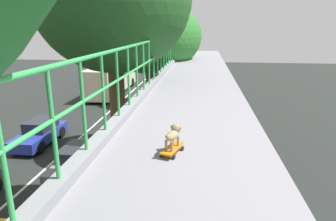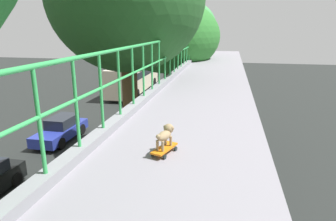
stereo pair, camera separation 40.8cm
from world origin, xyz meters
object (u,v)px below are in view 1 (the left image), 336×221
object	(u,v)px
car_blue_sixth	(40,133)
city_bus	(112,77)
car_grey_fifth	(82,159)
toy_skateboard	(172,149)
small_dog	(173,134)

from	to	relation	value
car_blue_sixth	city_bus	size ratio (longest dim) A/B	0.39
city_bus	car_grey_fifth	bearing A→B (deg)	-77.65
city_bus	toy_skateboard	world-z (taller)	toy_skateboard
city_bus	toy_skateboard	size ratio (longest dim) A/B	22.92
car_blue_sixth	toy_skateboard	size ratio (longest dim) A/B	8.91
city_bus	car_blue_sixth	bearing A→B (deg)	-90.23
small_dog	toy_skateboard	bearing A→B (deg)	-114.62
car_grey_fifth	car_blue_sixth	world-z (taller)	car_blue_sixth
car_grey_fifth	toy_skateboard	bearing A→B (deg)	-59.28
car_blue_sixth	small_dog	bearing A→B (deg)	-52.50
toy_skateboard	small_dog	xyz separation A→B (m)	(0.01, 0.02, 0.20)
toy_skateboard	car_blue_sixth	bearing A→B (deg)	127.41
car_blue_sixth	small_dog	xyz separation A→B (m)	(9.38, -12.23, 4.88)
car_grey_fifth	small_dog	bearing A→B (deg)	-59.16
small_dog	car_grey_fifth	bearing A→B (deg)	120.84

